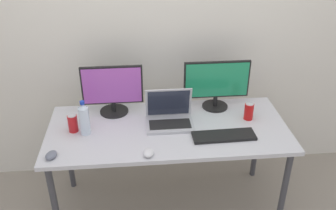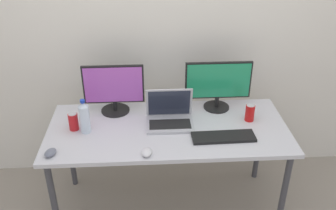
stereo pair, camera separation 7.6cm
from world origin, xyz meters
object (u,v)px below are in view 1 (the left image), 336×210
object	(u,v)px
keyboard_main	(224,136)
soda_can_near_keyboard	(73,123)
monitor_left	(112,89)
soda_can_by_laptop	(249,111)
monitor_center	(217,83)
laptop_silver	(169,116)
work_desk	(168,135)
water_bottle	(84,119)
mouse_by_keyboard	(51,155)
mouse_by_laptop	(148,153)

from	to	relation	value
keyboard_main	soda_can_near_keyboard	distance (m)	1.03
monitor_left	soda_can_by_laptop	bearing A→B (deg)	-10.98
monitor_center	keyboard_main	world-z (taller)	monitor_center
laptop_silver	work_desk	bearing A→B (deg)	-103.94
monitor_center	water_bottle	distance (m)	1.00
keyboard_main	laptop_silver	bearing A→B (deg)	146.84
keyboard_main	work_desk	bearing A→B (deg)	155.38
keyboard_main	mouse_by_keyboard	distance (m)	1.12
water_bottle	monitor_center	bearing A→B (deg)	16.19
mouse_by_laptop	water_bottle	distance (m)	0.51
monitor_center	soda_can_by_laptop	world-z (taller)	monitor_center
water_bottle	laptop_silver	bearing A→B (deg)	7.81
monitor_center	laptop_silver	size ratio (longest dim) A/B	1.49
laptop_silver	mouse_by_laptop	world-z (taller)	laptop_silver
soda_can_by_laptop	water_bottle	bearing A→B (deg)	-175.94
mouse_by_keyboard	laptop_silver	bearing A→B (deg)	42.60
work_desk	soda_can_near_keyboard	xyz separation A→B (m)	(-0.65, 0.02, 0.12)
monitor_left	mouse_by_keyboard	world-z (taller)	monitor_left
monitor_center	mouse_by_laptop	size ratio (longest dim) A/B	5.04
keyboard_main	mouse_by_laptop	distance (m)	0.54
work_desk	mouse_by_laptop	size ratio (longest dim) A/B	17.25
laptop_silver	soda_can_by_laptop	bearing A→B (deg)	0.24
work_desk	monitor_left	distance (m)	0.52
keyboard_main	mouse_by_laptop	bearing A→B (deg)	-165.15
work_desk	keyboard_main	bearing A→B (deg)	-23.16
mouse_by_laptop	soda_can_near_keyboard	bearing A→B (deg)	152.20
mouse_by_laptop	soda_can_near_keyboard	distance (m)	0.60
laptop_silver	soda_can_by_laptop	world-z (taller)	laptop_silver
mouse_by_laptop	keyboard_main	bearing A→B (deg)	21.26
keyboard_main	water_bottle	world-z (taller)	water_bottle
keyboard_main	soda_can_by_laptop	bearing A→B (deg)	42.08
keyboard_main	water_bottle	distance (m)	0.94
monitor_left	water_bottle	bearing A→B (deg)	-124.13
work_desk	mouse_by_keyboard	bearing A→B (deg)	-159.93
monitor_center	water_bottle	world-z (taller)	monitor_center
water_bottle	soda_can_by_laptop	size ratio (longest dim) A/B	1.97
work_desk	laptop_silver	bearing A→B (deg)	76.06
soda_can_by_laptop	laptop_silver	bearing A→B (deg)	-179.76
keyboard_main	monitor_center	bearing A→B (deg)	85.19
laptop_silver	keyboard_main	bearing A→B (deg)	-31.71
laptop_silver	keyboard_main	size ratio (longest dim) A/B	0.78
monitor_left	soda_can_by_laptop	distance (m)	1.00
work_desk	laptop_silver	distance (m)	0.13
mouse_by_laptop	monitor_center	bearing A→B (deg)	51.20
keyboard_main	soda_can_by_laptop	xyz separation A→B (m)	(0.23, 0.22, 0.05)
monitor_center	soda_can_by_laptop	size ratio (longest dim) A/B	3.89
water_bottle	soda_can_near_keyboard	xyz separation A→B (m)	(-0.09, 0.04, -0.05)
laptop_silver	keyboard_main	xyz separation A→B (m)	(0.35, -0.21, -0.05)
water_bottle	soda_can_by_laptop	xyz separation A→B (m)	(1.16, 0.08, -0.05)
work_desk	soda_can_near_keyboard	bearing A→B (deg)	178.56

